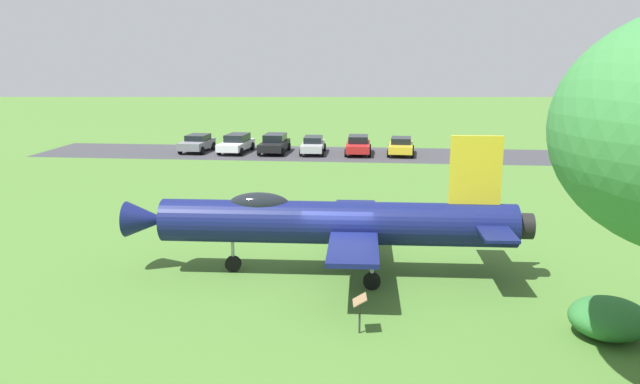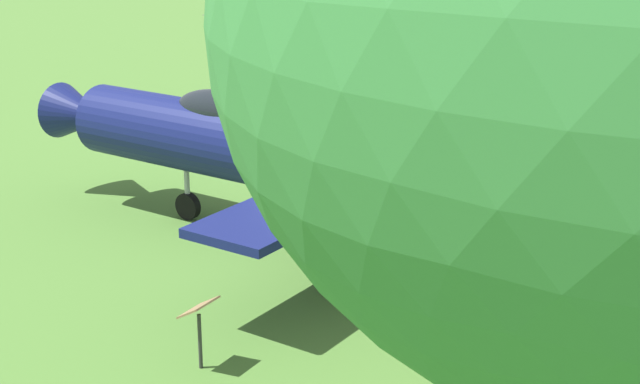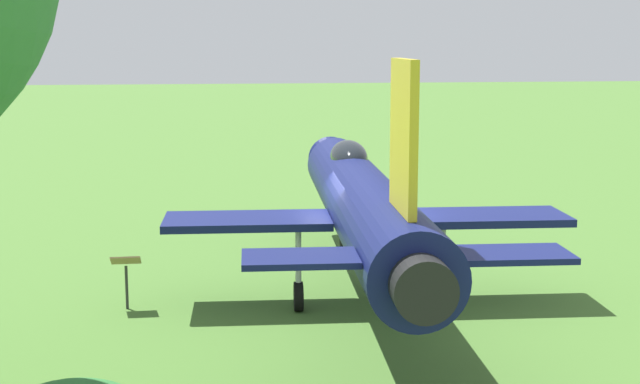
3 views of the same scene
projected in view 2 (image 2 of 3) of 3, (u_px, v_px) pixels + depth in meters
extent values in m
plane|color=#47722D|center=(333.00, 256.00, 19.01)|extent=(200.00, 200.00, 0.00)
cube|color=#38383D|center=(599.00, 42.00, 43.87)|extent=(12.10, 42.89, 0.00)
cylinder|color=#111951|center=(333.00, 162.00, 18.40)|extent=(2.35, 12.83, 1.55)
cone|color=#111951|center=(83.00, 115.00, 22.14)|extent=(1.42, 1.68, 1.32)
ellipsoid|color=black|center=(220.00, 110.00, 19.70)|extent=(1.04, 2.25, 0.84)
cube|color=yellow|center=(586.00, 91.00, 15.19)|extent=(0.25, 1.81, 2.42)
cube|color=#111951|center=(283.00, 213.00, 16.17)|extent=(3.53, 1.84, 0.16)
cube|color=#111951|center=(423.00, 148.00, 20.08)|extent=(3.53, 1.84, 0.16)
cube|color=#111951|center=(570.00, 236.00, 14.17)|extent=(1.87, 1.21, 0.10)
cube|color=#111951|center=(638.00, 180.00, 16.80)|extent=(1.87, 1.21, 0.10)
cylinder|color=#A5A8AD|center=(187.00, 174.00, 20.73)|extent=(0.12, 0.12, 1.49)
cylinder|color=black|center=(188.00, 206.00, 20.96)|extent=(0.22, 0.61, 0.60)
cylinder|color=#A5A8AD|center=(347.00, 242.00, 16.84)|extent=(0.12, 0.12, 1.49)
cylinder|color=black|center=(346.00, 281.00, 17.07)|extent=(0.22, 0.61, 0.60)
cylinder|color=#A5A8AD|center=(426.00, 198.00, 19.16)|extent=(0.12, 0.12, 1.49)
cylinder|color=black|center=(425.00, 233.00, 19.39)|extent=(0.22, 0.61, 0.60)
cylinder|color=#333333|center=(200.00, 341.00, 14.50)|extent=(0.06, 0.06, 0.90)
cube|color=olive|center=(198.00, 307.00, 14.32)|extent=(0.60, 0.40, 0.25)
cube|color=#B2B5BA|center=(627.00, 32.00, 42.98)|extent=(4.47, 1.97, 0.56)
cube|color=black|center=(630.00, 19.00, 43.10)|extent=(2.35, 1.57, 0.48)
cylinder|color=black|center=(635.00, 44.00, 41.48)|extent=(0.65, 0.26, 0.64)
cylinder|color=black|center=(597.00, 41.00, 42.39)|extent=(0.65, 0.26, 0.64)
cylinder|color=black|center=(617.00, 32.00, 44.66)|extent=(0.65, 0.26, 0.64)
cube|color=black|center=(560.00, 25.00, 44.77)|extent=(4.77, 2.42, 0.62)
cube|color=black|center=(564.00, 11.00, 44.86)|extent=(2.55, 1.87, 0.59)
cylinder|color=black|center=(565.00, 38.00, 43.17)|extent=(0.66, 0.29, 0.64)
cylinder|color=black|center=(526.00, 34.00, 44.28)|extent=(0.66, 0.29, 0.64)
cylinder|color=black|center=(591.00, 30.00, 45.46)|extent=(0.66, 0.29, 0.64)
cylinder|color=black|center=(553.00, 26.00, 46.57)|extent=(0.66, 0.29, 0.64)
cube|color=silver|center=(498.00, 20.00, 46.58)|extent=(5.05, 2.68, 0.58)
cube|color=black|center=(503.00, 7.00, 46.67)|extent=(2.73, 1.98, 0.58)
cylinder|color=black|center=(497.00, 31.00, 44.95)|extent=(0.67, 0.33, 0.64)
cylinder|color=black|center=(464.00, 28.00, 46.11)|extent=(0.67, 0.33, 0.64)
cylinder|color=black|center=(530.00, 24.00, 47.23)|extent=(0.67, 0.33, 0.64)
cylinder|color=black|center=(498.00, 21.00, 48.38)|extent=(0.67, 0.33, 0.64)
cube|color=slate|center=(439.00, 14.00, 48.43)|extent=(4.37, 2.51, 0.62)
cube|color=black|center=(443.00, 3.00, 48.51)|extent=(2.37, 1.90, 0.46)
cylinder|color=black|center=(439.00, 25.00, 46.96)|extent=(0.67, 0.32, 0.64)
cylinder|color=black|center=(408.00, 21.00, 48.11)|extent=(0.67, 0.32, 0.64)
cylinder|color=black|center=(468.00, 19.00, 48.95)|extent=(0.67, 0.32, 0.64)
cylinder|color=black|center=(437.00, 16.00, 50.10)|extent=(0.67, 0.32, 0.64)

